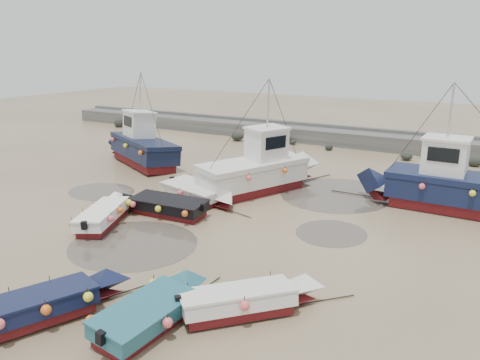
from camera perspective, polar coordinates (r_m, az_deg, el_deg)
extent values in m
plane|color=tan|center=(20.46, -5.26, -6.68)|extent=(120.00, 120.00, 0.00)
cube|color=slate|center=(39.65, 13.23, 4.90)|extent=(60.00, 2.20, 1.20)
cube|color=slate|center=(40.67, 13.79, 6.17)|extent=(60.00, 0.60, 0.25)
ellipsoid|color=black|center=(35.74, 19.64, 2.73)|extent=(0.84, 0.86, 0.51)
ellipsoid|color=black|center=(36.88, 24.20, 2.72)|extent=(0.98, 1.07, 0.72)
ellipsoid|color=black|center=(40.00, 5.58, 4.97)|extent=(0.99, 0.80, 0.58)
ellipsoid|color=black|center=(49.76, -14.69, 6.51)|extent=(0.65, 0.64, 0.43)
ellipsoid|color=black|center=(36.22, 27.03, 1.95)|extent=(0.61, 0.47, 0.46)
ellipsoid|color=black|center=(39.55, 6.47, 4.62)|extent=(0.61, 0.53, 0.32)
ellipsoid|color=black|center=(40.85, -0.34, 5.32)|extent=(1.09, 0.88, 0.72)
ellipsoid|color=black|center=(40.23, 2.26, 4.92)|extent=(0.65, 0.60, 0.37)
ellipsoid|color=black|center=(35.64, 26.63, 1.96)|extent=(0.88, 0.64, 0.62)
ellipsoid|color=black|center=(37.75, 10.79, 3.92)|extent=(0.64, 0.62, 0.48)
ellipsoid|color=black|center=(49.77, -14.52, 6.71)|extent=(1.10, 0.87, 0.86)
ellipsoid|color=black|center=(36.78, 24.22, 2.45)|extent=(0.55, 0.45, 0.29)
cylinder|color=#514940|center=(19.96, -12.84, -7.60)|extent=(5.33, 5.33, 0.01)
cylinder|color=#514940|center=(20.95, 11.06, -6.35)|extent=(3.09, 3.09, 0.01)
cylinder|color=#514940|center=(27.51, -16.53, -1.34)|extent=(3.96, 3.96, 0.01)
cylinder|color=#514940|center=(26.45, 11.68, -1.68)|extent=(6.09, 6.09, 0.01)
cube|color=maroon|center=(22.21, -16.30, -5.01)|extent=(2.27, 3.42, 0.30)
cube|color=white|center=(22.08, -16.37, -4.10)|extent=(2.54, 3.72, 0.45)
pyramid|color=white|center=(23.78, -14.52, -1.40)|extent=(1.46, 1.16, 0.90)
cube|color=brown|center=(22.03, -16.41, -3.70)|extent=(2.09, 3.10, 0.10)
cube|color=white|center=(22.00, -16.43, -3.48)|extent=(2.62, 3.81, 0.07)
cube|color=black|center=(20.47, -18.38, -5.34)|extent=(0.27, 0.25, 0.35)
cylinder|color=black|center=(24.85, -13.64, -2.89)|extent=(0.81, 1.86, 0.04)
sphere|color=orange|center=(21.19, -19.75, -4.95)|extent=(0.30, 0.30, 0.30)
sphere|color=orange|center=(21.04, -15.35, -4.71)|extent=(0.30, 0.30, 0.30)
sphere|color=orange|center=(22.12, -18.50, -3.96)|extent=(0.30, 0.30, 0.30)
sphere|color=orange|center=(22.01, -14.28, -3.72)|extent=(0.30, 0.30, 0.30)
sphere|color=orange|center=(23.07, -17.35, -3.05)|extent=(0.30, 0.30, 0.30)
sphere|color=orange|center=(22.99, -13.31, -2.82)|extent=(0.30, 0.30, 0.30)
cube|color=maroon|center=(15.56, -24.25, -15.17)|extent=(2.69, 3.75, 0.30)
cube|color=#0E1534|center=(15.38, -24.41, -13.96)|extent=(3.02, 4.08, 0.45)
pyramid|color=#0E1534|center=(15.65, -16.57, -10.75)|extent=(1.80, 1.32, 0.90)
cube|color=brown|center=(15.30, -24.48, -13.42)|extent=(2.48, 3.41, 0.10)
cube|color=#0E1534|center=(15.26, -24.52, -13.12)|extent=(3.11, 4.19, 0.07)
cylinder|color=black|center=(16.36, -13.22, -13.00)|extent=(0.84, 1.85, 0.04)
sphere|color=orange|center=(14.40, -27.17, -15.96)|extent=(0.30, 0.30, 0.30)
sphere|color=orange|center=(16.12, -26.26, -12.36)|extent=(0.30, 0.30, 0.30)
sphere|color=orange|center=(14.56, -22.43, -15.00)|extent=(0.30, 0.30, 0.30)
sphere|color=orange|center=(16.30, -22.10, -11.53)|extent=(0.30, 0.30, 0.30)
sphere|color=orange|center=(14.81, -17.87, -13.97)|extent=(0.30, 0.30, 0.30)
cube|color=maroon|center=(14.24, -11.55, -17.03)|extent=(1.34, 2.93, 0.30)
cube|color=#205C6B|center=(14.04, -11.64, -15.74)|extent=(1.57, 3.15, 0.45)
pyramid|color=#205C6B|center=(15.03, -6.64, -11.29)|extent=(1.44, 0.78, 0.90)
cube|color=brown|center=(13.95, -11.68, -15.16)|extent=(1.26, 2.64, 0.10)
cube|color=#205C6B|center=(13.91, -11.70, -14.85)|extent=(1.63, 3.22, 0.07)
cube|color=black|center=(13.05, -16.83, -17.89)|extent=(0.23, 0.19, 0.35)
cylinder|color=black|center=(16.05, -4.60, -13.19)|extent=(0.14, 2.00, 0.04)
sphere|color=orange|center=(13.84, -17.89, -16.23)|extent=(0.30, 0.30, 0.30)
sphere|color=orange|center=(13.49, -9.03, -16.49)|extent=(0.30, 0.30, 0.30)
sphere|color=orange|center=(15.25, -10.68, -12.53)|extent=(0.30, 0.30, 0.30)
cube|color=maroon|center=(14.63, -0.26, -15.69)|extent=(3.01, 3.07, 0.30)
cube|color=white|center=(14.44, -0.26, -14.42)|extent=(3.31, 3.38, 0.45)
pyramid|color=white|center=(14.86, 7.52, -11.67)|extent=(1.45, 1.43, 0.90)
cube|color=brown|center=(14.36, -0.26, -13.85)|extent=(2.75, 2.80, 0.10)
cube|color=white|center=(14.31, -0.26, -13.54)|extent=(3.41, 3.47, 0.07)
cube|color=black|center=(14.03, -7.50, -14.73)|extent=(0.28, 0.28, 0.35)
cylinder|color=black|center=(15.65, 10.42, -14.23)|extent=(1.41, 1.47, 0.04)
sphere|color=orange|center=(14.79, -6.32, -13.27)|extent=(0.30, 0.30, 0.30)
sphere|color=orange|center=(13.74, 0.69, -15.62)|extent=(0.30, 0.30, 0.30)
sphere|color=orange|center=(15.42, 3.84, -11.93)|extent=(0.30, 0.30, 0.30)
cube|color=maroon|center=(22.90, -8.59, -3.90)|extent=(3.52, 1.44, 0.30)
cube|color=black|center=(22.78, -8.63, -3.01)|extent=(3.79, 1.68, 0.45)
pyramid|color=black|center=(23.93, -13.02, -1.19)|extent=(0.80, 1.50, 0.90)
cube|color=brown|center=(22.73, -8.65, -2.62)|extent=(3.18, 1.35, 0.10)
cube|color=black|center=(22.70, -8.66, -2.40)|extent=(3.87, 1.74, 0.07)
cube|color=black|center=(21.72, -4.44, -3.33)|extent=(0.19, 0.23, 0.35)
cylinder|color=black|center=(24.78, -14.52, -3.00)|extent=(2.00, 0.16, 0.04)
sphere|color=orange|center=(21.30, -6.68, -3.99)|extent=(0.30, 0.30, 0.30)
sphere|color=orange|center=(23.03, -5.93, -2.43)|extent=(0.30, 0.30, 0.30)
sphere|color=orange|center=(22.10, -9.90, -3.38)|extent=(0.30, 0.30, 0.30)
sphere|color=orange|center=(23.81, -8.94, -1.92)|extent=(0.30, 0.30, 0.30)
sphere|color=orange|center=(22.97, -12.88, -2.81)|extent=(0.30, 0.30, 0.30)
cube|color=maroon|center=(25.04, -5.48, -2.07)|extent=(3.70, 2.29, 0.30)
cube|color=silver|center=(24.93, -5.50, -1.25)|extent=(4.01, 2.60, 0.45)
pyramid|color=silver|center=(23.22, -2.04, -1.31)|extent=(1.13, 1.83, 0.90)
cube|color=brown|center=(24.88, -5.51, -0.88)|extent=(3.35, 2.12, 0.10)
cube|color=silver|center=(24.86, -5.51, -0.68)|extent=(4.11, 2.69, 0.07)
cube|color=black|center=(26.34, -8.21, -0.01)|extent=(0.23, 0.26, 0.35)
cylinder|color=black|center=(22.89, -0.45, -4.04)|extent=(1.94, 0.56, 0.04)
sphere|color=orange|center=(26.58, -5.94, 0.06)|extent=(0.30, 0.30, 0.30)
sphere|color=orange|center=(24.32, -7.26, -1.48)|extent=(0.30, 0.30, 0.30)
sphere|color=orange|center=(24.46, -1.55, -1.25)|extent=(0.30, 0.30, 0.30)
cube|color=maroon|center=(32.86, -11.74, 2.22)|extent=(6.41, 4.57, 0.55)
cube|color=black|center=(32.70, -11.82, 3.49)|extent=(6.98, 5.08, 0.95)
pyramid|color=black|center=(36.13, -14.19, 5.63)|extent=(2.33, 2.73, 1.40)
cube|color=brown|center=(32.60, -11.87, 4.38)|extent=(6.80, 4.93, 0.08)
cube|color=black|center=(32.57, -11.88, 4.62)|extent=(7.13, 5.19, 0.30)
cube|color=white|center=(33.24, -12.56, 6.50)|extent=(2.52, 2.37, 1.70)
cube|color=white|center=(33.11, -12.66, 8.05)|extent=(2.73, 2.56, 0.12)
cube|color=black|center=(34.14, -13.22, 7.13)|extent=(0.67, 1.27, 0.68)
cylinder|color=#B7B7B2|center=(32.96, -12.80, 10.39)|extent=(0.10, 0.10, 2.60)
cylinder|color=black|center=(37.48, -14.59, 3.31)|extent=(2.70, 1.40, 0.05)
sphere|color=#EF5E64|center=(29.77, -12.25, 2.97)|extent=(0.30, 0.30, 0.30)
sphere|color=#EF5E64|center=(31.93, -8.81, 4.00)|extent=(0.30, 0.30, 0.30)
sphere|color=#EF5E64|center=(32.19, -13.99, 3.81)|extent=(0.30, 0.30, 0.30)
sphere|color=#EF5E64|center=(34.30, -10.68, 4.73)|extent=(0.30, 0.30, 0.30)
sphere|color=#EF5E64|center=(34.64, -15.48, 4.53)|extent=(0.30, 0.30, 0.30)
cube|color=maroon|center=(26.02, 1.58, -1.02)|extent=(3.99, 6.07, 0.55)
cube|color=silver|center=(25.81, 1.59, 0.57)|extent=(4.46, 6.58, 0.95)
pyramid|color=silver|center=(28.01, 7.52, 3.13)|extent=(2.53, 2.16, 1.40)
cube|color=brown|center=(25.68, 1.60, 1.68)|extent=(4.32, 6.42, 0.08)
cube|color=silver|center=(25.65, 1.60, 1.98)|extent=(4.55, 6.73, 0.30)
cube|color=white|center=(25.96, 3.10, 4.33)|extent=(2.17, 2.43, 1.70)
cube|color=white|center=(25.80, 3.12, 6.31)|extent=(2.35, 2.63, 0.12)
cube|color=black|center=(26.57, 4.80, 5.12)|extent=(1.19, 0.55, 0.68)
cylinder|color=#B7B7B2|center=(25.61, 3.17, 9.31)|extent=(0.10, 0.10, 2.60)
cylinder|color=black|center=(29.16, 8.92, 0.14)|extent=(1.24, 2.77, 0.05)
sphere|color=#EF5E64|center=(25.27, -4.51, 1.03)|extent=(0.30, 0.30, 0.30)
sphere|color=#EF5E64|center=(24.08, 1.03, 0.33)|extent=(0.30, 0.30, 0.30)
sphere|color=#EF5E64|center=(26.64, 0.01, 1.85)|extent=(0.30, 0.30, 0.30)
sphere|color=#EF5E64|center=(25.63, 5.43, 1.21)|extent=(0.30, 0.30, 0.30)
sphere|color=#EF5E64|center=(28.16, 4.07, 2.57)|extent=(0.30, 0.30, 0.30)
cube|color=maroon|center=(25.51, 25.24, -2.92)|extent=(6.47, 2.25, 0.55)
cube|color=#111939|center=(25.30, 25.43, -1.31)|extent=(6.95, 2.64, 0.95)
pyramid|color=#111939|center=(25.73, 16.79, 1.45)|extent=(1.48, 2.53, 1.40)
cube|color=brown|center=(25.16, 25.57, -0.19)|extent=(6.79, 2.54, 0.08)
cube|color=#111939|center=(25.13, 25.61, 0.12)|extent=(7.11, 2.69, 0.30)
cube|color=white|center=(25.00, 23.74, 2.56)|extent=(2.03, 1.79, 1.70)
cube|color=white|center=(24.83, 23.97, 4.60)|extent=(2.20, 1.93, 0.12)
cube|color=black|center=(25.08, 21.50, 3.44)|extent=(0.08, 1.49, 0.68)
cylinder|color=#B7B7B2|center=(24.63, 24.32, 7.70)|extent=(0.10, 0.10, 2.60)
cylinder|color=black|center=(26.45, 14.15, -1.78)|extent=(3.00, 0.11, 0.05)
sphere|color=#EF5E64|center=(23.85, 26.48, -1.52)|extent=(0.30, 0.30, 0.30)
sphere|color=#EF5E64|center=(26.57, 24.67, 0.34)|extent=(0.30, 0.30, 0.30)
sphere|color=#EF5E64|center=(24.07, 21.30, -0.78)|extent=(0.30, 0.30, 0.30)
sphere|color=#EF5E64|center=(26.86, 20.05, 0.99)|extent=(0.30, 0.30, 0.30)
sphere|color=#EF5E64|center=(25.99, 26.25, -0.17)|extent=(0.30, 0.30, 0.30)
imported|color=#19253C|center=(28.24, 0.71, -0.24)|extent=(0.81, 0.66, 1.92)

